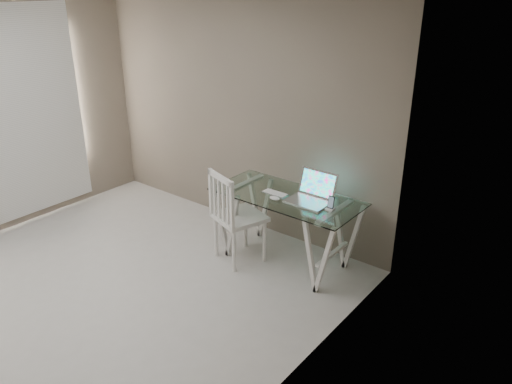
% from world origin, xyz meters
% --- Properties ---
extents(room, '(4.50, 4.52, 2.71)m').
position_xyz_m(room, '(-0.06, 0.02, 1.72)').
color(room, '#B1AEA9').
rests_on(room, ground).
extents(desk, '(1.50, 0.70, 0.75)m').
position_xyz_m(desk, '(1.03, 1.77, 0.38)').
color(desk, silver).
rests_on(desk, ground).
extents(chair, '(0.57, 0.57, 1.00)m').
position_xyz_m(chair, '(0.60, 1.44, 0.55)').
color(chair, white).
rests_on(chair, ground).
extents(laptop, '(0.40, 0.36, 0.27)m').
position_xyz_m(laptop, '(1.29, 1.83, 0.81)').
color(laptop, '#BABABF').
rests_on(laptop, desk).
extents(keyboard, '(0.27, 0.12, 0.01)m').
position_xyz_m(keyboard, '(0.91, 1.75, 0.75)').
color(keyboard, silver).
rests_on(keyboard, desk).
extents(mouse, '(0.11, 0.07, 0.04)m').
position_xyz_m(mouse, '(0.99, 1.62, 0.76)').
color(mouse, silver).
rests_on(mouse, desk).
extents(phone_dock, '(0.07, 0.07, 0.14)m').
position_xyz_m(phone_dock, '(1.54, 1.76, 0.78)').
color(phone_dock, white).
rests_on(phone_dock, desk).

